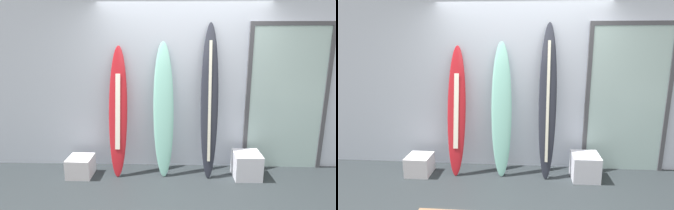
{
  "view_description": "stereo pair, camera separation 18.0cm",
  "coord_description": "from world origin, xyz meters",
  "views": [
    {
      "loc": [
        -0.12,
        -2.95,
        1.96
      ],
      "look_at": [
        -0.22,
        0.95,
        1.05
      ],
      "focal_mm": 29.68,
      "sensor_mm": 36.0,
      "label": 1
    },
    {
      "loc": [
        0.06,
        -2.94,
        1.96
      ],
      "look_at": [
        -0.22,
        0.95,
        1.05
      ],
      "focal_mm": 29.68,
      "sensor_mm": 36.0,
      "label": 2
    }
  ],
  "objects": [
    {
      "name": "wall_back",
      "position": [
        0.0,
        1.3,
        1.4
      ],
      "size": [
        7.2,
        0.2,
        2.8
      ],
      "primitive_type": "cube",
      "color": "silver",
      "rests_on": "ground"
    },
    {
      "name": "glass_door",
      "position": [
        1.55,
        1.18,
        1.14
      ],
      "size": [
        1.22,
        0.06,
        2.22
      ],
      "color": "silver",
      "rests_on": "ground"
    },
    {
      "name": "display_block_center",
      "position": [
        0.93,
        0.83,
        0.18
      ],
      "size": [
        0.38,
        0.38,
        0.37
      ],
      "color": "silver",
      "rests_on": "ground"
    },
    {
      "name": "surfboard_charcoal",
      "position": [
        0.37,
        0.94,
        1.09
      ],
      "size": [
        0.27,
        0.48,
        2.22
      ],
      "color": "#23252F",
      "rests_on": "ground"
    },
    {
      "name": "ground",
      "position": [
        0.0,
        0.0,
        -0.02
      ],
      "size": [
        8.0,
        8.0,
        0.04
      ],
      "primitive_type": "cube",
      "color": "#262C2E"
    },
    {
      "name": "display_block_left",
      "position": [
        -1.51,
        0.8,
        0.14
      ],
      "size": [
        0.36,
        0.36,
        0.29
      ],
      "color": "silver",
      "rests_on": "ground"
    },
    {
      "name": "surfboard_seafoam",
      "position": [
        -0.29,
        0.96,
        0.96
      ],
      "size": [
        0.32,
        0.43,
        1.95
      ],
      "color": "#83CAB8",
      "rests_on": "ground"
    },
    {
      "name": "surfboard_crimson",
      "position": [
        -0.95,
        0.95,
        0.93
      ],
      "size": [
        0.28,
        0.45,
        1.89
      ],
      "color": "#B41A22",
      "rests_on": "ground"
    }
  ]
}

